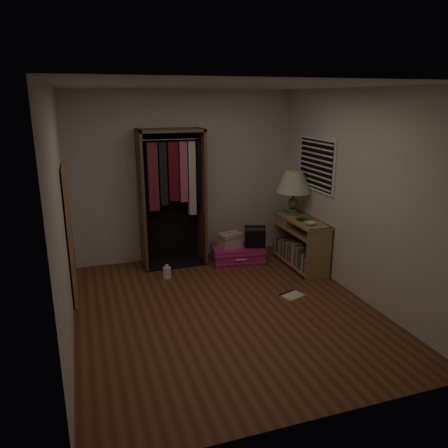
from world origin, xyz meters
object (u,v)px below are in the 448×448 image
(floor_mirror, at_px, (71,233))
(table_lamp, at_px, (294,183))
(pink_suitcase, at_px, (237,254))
(console_bookshelf, at_px, (299,241))
(white_jug, at_px, (167,272))
(train_case, at_px, (230,240))
(black_bag, at_px, (255,235))
(open_wardrobe, at_px, (173,186))

(floor_mirror, relative_size, table_lamp, 2.54)
(pink_suitcase, xyz_separation_m, table_lamp, (0.83, -0.20, 1.12))
(console_bookshelf, bearing_deg, white_jug, 175.50)
(console_bookshelf, distance_m, table_lamp, 0.89)
(train_case, bearing_deg, white_jug, -177.58)
(console_bookshelf, bearing_deg, train_case, 152.90)
(table_lamp, bearing_deg, black_bag, 167.41)
(open_wardrobe, relative_size, white_jug, 10.26)
(open_wardrobe, xyz_separation_m, white_jug, (-0.25, -0.57, -1.12))
(pink_suitcase, xyz_separation_m, white_jug, (-1.18, -0.32, -0.04))
(train_case, xyz_separation_m, black_bag, (0.38, -0.09, 0.06))
(console_bookshelf, distance_m, train_case, 1.06)
(train_case, bearing_deg, console_bookshelf, -41.60)
(open_wardrobe, height_order, white_jug, open_wardrobe)
(table_lamp, xyz_separation_m, white_jug, (-2.01, -0.11, -1.15))
(floor_mirror, relative_size, white_jug, 8.51)
(pink_suitcase, xyz_separation_m, train_case, (-0.12, 0.01, 0.24))
(floor_mirror, relative_size, pink_suitcase, 1.96)
(floor_mirror, height_order, white_jug, floor_mirror)
(pink_suitcase, bearing_deg, train_case, -175.46)
(floor_mirror, distance_m, black_bag, 2.74)
(open_wardrobe, distance_m, pink_suitcase, 1.45)
(open_wardrobe, bearing_deg, pink_suitcase, -15.23)
(pink_suitcase, xyz_separation_m, black_bag, (0.26, -0.08, 0.30))
(train_case, distance_m, table_lamp, 1.31)
(black_bag, xyz_separation_m, table_lamp, (0.57, -0.13, 0.82))
(white_jug, bearing_deg, console_bookshelf, -4.50)
(console_bookshelf, height_order, train_case, console_bookshelf)
(open_wardrobe, xyz_separation_m, floor_mirror, (-1.48, -0.77, -0.36))
(train_case, bearing_deg, floor_mirror, 178.38)
(open_wardrobe, height_order, table_lamp, open_wardrobe)
(table_lamp, bearing_deg, floor_mirror, -174.50)
(black_bag, relative_size, white_jug, 1.80)
(table_lamp, bearing_deg, train_case, 167.34)
(console_bookshelf, bearing_deg, open_wardrobe, 157.49)
(console_bookshelf, relative_size, train_case, 2.92)
(white_jug, bearing_deg, open_wardrobe, 66.18)
(console_bookshelf, relative_size, pink_suitcase, 1.29)
(pink_suitcase, distance_m, train_case, 0.26)
(open_wardrobe, distance_m, black_bag, 1.47)
(black_bag, bearing_deg, train_case, -175.54)
(train_case, distance_m, white_jug, 1.15)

